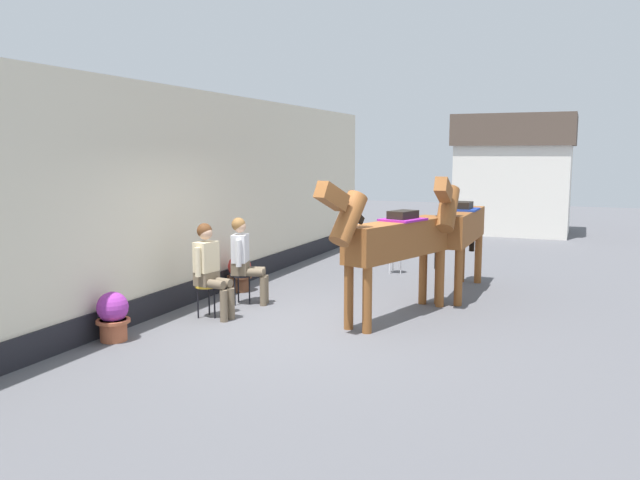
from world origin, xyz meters
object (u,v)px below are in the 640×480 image
(seated_visitor_far, at_px, (244,256))
(saddled_horse_near, at_px, (394,240))
(seated_visitor_near, at_px, (210,265))
(flower_planter_near, at_px, (113,315))
(saddled_horse_far, at_px, (460,227))
(spare_stool_white, at_px, (395,253))
(flower_planter_far, at_px, (240,272))

(seated_visitor_far, height_order, saddled_horse_near, saddled_horse_near)
(seated_visitor_near, distance_m, flower_planter_near, 1.63)
(seated_visitor_near, relative_size, saddled_horse_far, 0.46)
(spare_stool_white, bearing_deg, seated_visitor_far, -113.01)
(seated_visitor_near, bearing_deg, flower_planter_near, -109.70)
(seated_visitor_near, xyz_separation_m, saddled_horse_near, (2.48, 0.96, 0.38))
(seated_visitor_near, relative_size, saddled_horse_near, 0.48)
(seated_visitor_near, height_order, spare_stool_white, seated_visitor_near)
(flower_planter_far, height_order, spare_stool_white, flower_planter_far)
(flower_planter_far, distance_m, spare_stool_white, 3.37)
(seated_visitor_near, xyz_separation_m, flower_planter_far, (-0.51, 1.74, -0.44))
(seated_visitor_near, xyz_separation_m, saddled_horse_far, (3.06, 2.98, 0.38))
(seated_visitor_near, height_order, flower_planter_far, seated_visitor_near)
(saddled_horse_near, xyz_separation_m, spare_stool_white, (-0.96, 3.47, -0.76))
(seated_visitor_near, bearing_deg, saddled_horse_near, 21.13)
(saddled_horse_far, height_order, flower_planter_near, saddled_horse_far)
(seated_visitor_near, distance_m, saddled_horse_near, 2.69)
(seated_visitor_near, distance_m, seated_visitor_far, 0.95)
(seated_visitor_far, xyz_separation_m, saddled_horse_near, (2.44, 0.01, 0.38))
(spare_stool_white, bearing_deg, saddled_horse_far, -43.24)
(seated_visitor_far, relative_size, flower_planter_far, 2.17)
(flower_planter_far, xyz_separation_m, spare_stool_white, (2.03, 2.68, 0.07))
(saddled_horse_far, bearing_deg, spare_stool_white, 136.76)
(saddled_horse_far, xyz_separation_m, flower_planter_far, (-3.57, -1.24, -0.82))
(saddled_horse_far, relative_size, spare_stool_white, 6.51)
(seated_visitor_far, distance_m, flower_planter_far, 1.07)
(saddled_horse_far, bearing_deg, seated_visitor_near, -135.77)
(saddled_horse_near, distance_m, saddled_horse_far, 2.10)
(seated_visitor_near, xyz_separation_m, seated_visitor_far, (0.04, 0.94, 0.00))
(seated_visitor_near, relative_size, spare_stool_white, 3.02)
(seated_visitor_near, relative_size, flower_planter_near, 2.17)
(seated_visitor_far, height_order, saddled_horse_far, saddled_horse_far)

